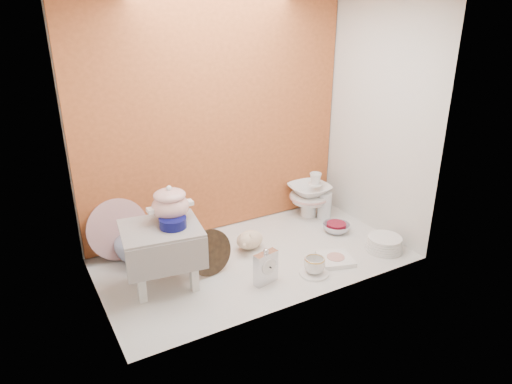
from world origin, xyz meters
TOP-DOWN VIEW (x-y plane):
  - ground at (0.00, 0.00)m, footprint 1.80×1.80m
  - niche_shell at (0.00, 0.18)m, footprint 1.86×1.03m
  - step_stool at (-0.56, 0.00)m, footprint 0.45×0.40m
  - soup_tureen at (-0.48, 0.05)m, footprint 0.31×0.31m
  - cobalt_bowl at (-0.50, -0.03)m, footprint 0.14×0.14m
  - floral_platter at (-0.69, 0.43)m, footprint 0.38×0.16m
  - blue_white_vase at (-0.61, 0.34)m, footprint 0.29×0.29m
  - lacquer_tray at (-0.30, -0.02)m, footprint 0.27×0.09m
  - mantel_clock at (-0.08, -0.25)m, footprint 0.15×0.08m
  - plush_pig at (0.03, 0.12)m, footprint 0.26×0.22m
  - teacup_saucer at (0.21, -0.32)m, footprint 0.17×0.17m
  - gold_rim_teacup at (0.21, -0.32)m, footprint 0.16×0.16m
  - lattice_dish at (0.40, -0.26)m, footprint 0.24×0.24m
  - dinner_plate_stack at (0.75, -0.30)m, footprint 0.27×0.27m
  - crystal_bowl at (0.65, 0.04)m, footprint 0.22×0.22m
  - clear_glass_vase at (0.71, 0.25)m, footprint 0.11×0.11m
  - porcelain_tower at (0.63, 0.34)m, footprint 0.32×0.32m

SIDE VIEW (x-z plane):
  - ground at x=0.00m, z-range 0.00..0.00m
  - teacup_saucer at x=0.21m, z-range 0.00..0.01m
  - lattice_dish at x=0.40m, z-range 0.00..0.03m
  - crystal_bowl at x=0.65m, z-range 0.00..0.06m
  - dinner_plate_stack at x=0.75m, z-range 0.00..0.09m
  - gold_rim_teacup at x=0.21m, z-range 0.01..0.11m
  - plush_pig at x=0.03m, z-range 0.00..0.13m
  - clear_glass_vase at x=0.71m, z-range 0.00..0.19m
  - mantel_clock at x=-0.08m, z-range 0.00..0.21m
  - blue_white_vase at x=-0.61m, z-range 0.00..0.27m
  - lacquer_tray at x=-0.30m, z-range 0.00..0.27m
  - porcelain_tower at x=0.63m, z-range 0.00..0.32m
  - step_stool at x=-0.56m, z-range 0.00..0.35m
  - floral_platter at x=-0.69m, z-range 0.00..0.36m
  - cobalt_bowl at x=-0.50m, z-range 0.35..0.40m
  - soup_tureen at x=-0.48m, z-range 0.35..0.55m
  - niche_shell at x=0.00m, z-range 0.17..1.70m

